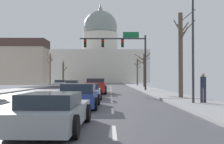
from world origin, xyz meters
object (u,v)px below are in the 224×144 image
object	(u,v)px
pickup_truck_near_00	(96,87)
sedan_near_03	(54,112)
street_lamp_right	(188,14)
pedestrian_00	(203,86)
sedan_near_01	(88,91)
sedan_oncoming_00	(72,85)
sedan_oncoming_01	(60,84)
sedan_near_02	(79,96)
signal_gantry	(122,48)

from	to	relation	value
pickup_truck_near_00	sedan_near_03	xyz separation A→B (m)	(-0.25, -19.69, -0.15)
street_lamp_right	pedestrian_00	distance (m)	4.27
pickup_truck_near_00	sedan_near_01	bearing A→B (deg)	-91.53
sedan_near_01	pedestrian_00	xyz separation A→B (m)	(7.10, -4.94, 0.56)
pedestrian_00	sedan_near_01	bearing A→B (deg)	145.20
sedan_near_01	sedan_oncoming_00	xyz separation A→B (m)	(-3.64, 17.76, 0.04)
sedan_oncoming_01	pedestrian_00	distance (m)	35.06
sedan_near_03	sedan_oncoming_00	xyz separation A→B (m)	(-3.58, 30.13, 0.04)
pedestrian_00	sedan_near_03	bearing A→B (deg)	-133.93
sedan_near_02	sedan_oncoming_00	size ratio (longest dim) A/B	0.98
sedan_near_02	pedestrian_00	world-z (taller)	pedestrian_00
sedan_oncoming_01	sedan_oncoming_00	bearing A→B (deg)	-70.10
street_lamp_right	pickup_truck_near_00	distance (m)	14.46
sedan_near_01	pedestrian_00	world-z (taller)	pedestrian_00
signal_gantry	sedan_near_01	xyz separation A→B (m)	(-3.10, -11.57, -4.58)
pickup_truck_near_00	sedan_near_02	size ratio (longest dim) A/B	1.32
sedan_near_03	pedestrian_00	xyz separation A→B (m)	(7.16, 7.44, 0.57)
signal_gantry	street_lamp_right	size ratio (longest dim) A/B	0.90
sedan_near_01	pedestrian_00	bearing A→B (deg)	-34.80
street_lamp_right	sedan_near_02	xyz separation A→B (m)	(-6.18, -1.21, -4.69)
signal_gantry	sedan_near_02	distance (m)	18.61
sedan_near_01	sedan_near_03	world-z (taller)	sedan_near_01
signal_gantry	sedan_oncoming_00	size ratio (longest dim) A/B	1.76
pickup_truck_near_00	pedestrian_00	distance (m)	14.07
street_lamp_right	sedan_oncoming_01	size ratio (longest dim) A/B	1.93
street_lamp_right	sedan_near_03	world-z (taller)	street_lamp_right
street_lamp_right	pickup_truck_near_00	size ratio (longest dim) A/B	1.51
sedan_oncoming_00	pedestrian_00	xyz separation A→B (m)	(10.74, -22.69, 0.52)
sedan_near_01	sedan_oncoming_01	world-z (taller)	sedan_oncoming_01
street_lamp_right	sedan_oncoming_00	bearing A→B (deg)	113.44
signal_gantry	pedestrian_00	size ratio (longest dim) A/B	4.55
signal_gantry	sedan_near_03	size ratio (longest dim) A/B	1.76
pickup_truck_near_00	sedan_near_02	xyz separation A→B (m)	(-0.15, -13.53, -0.10)
street_lamp_right	sedan_oncoming_01	bearing A→B (deg)	112.43
sedan_near_03	sedan_oncoming_01	world-z (taller)	sedan_oncoming_01
sedan_oncoming_00	pedestrian_00	world-z (taller)	pedestrian_00
signal_gantry	sedan_near_03	bearing A→B (deg)	-97.51
sedan_oncoming_00	sedan_near_01	bearing A→B (deg)	-78.43
sedan_near_03	pedestrian_00	distance (m)	10.34
sedan_near_01	signal_gantry	bearing A→B (deg)	75.01
sedan_oncoming_00	street_lamp_right	bearing A→B (deg)	-66.56
sedan_near_03	street_lamp_right	bearing A→B (deg)	49.51
pickup_truck_near_00	street_lamp_right	bearing A→B (deg)	-63.89
signal_gantry	street_lamp_right	xyz separation A→B (m)	(3.13, -16.58, 0.16)
signal_gantry	sedan_near_01	size ratio (longest dim) A/B	1.84
pickup_truck_near_00	sedan_near_03	world-z (taller)	pickup_truck_near_00
street_lamp_right	sedan_near_01	world-z (taller)	street_lamp_right
pickup_truck_near_00	sedan_oncoming_01	world-z (taller)	pickup_truck_near_00
sedan_near_03	sedan_oncoming_01	size ratio (longest dim) A/B	0.98
sedan_oncoming_01	sedan_near_01	bearing A→B (deg)	-75.47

